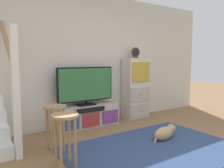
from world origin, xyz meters
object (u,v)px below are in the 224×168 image
desk_clock (135,53)px  dog (165,133)px  television (86,85)px  side_cabinet (136,88)px  bar_stool_far (55,117)px  media_console (87,116)px  bar_stool_near (65,128)px

desk_clock → dog: desk_clock is taller
dog → television: bearing=118.8°
television → side_cabinet: bearing=-0.6°
desk_clock → bar_stool_far: (-2.16, -0.78, -1.00)m
media_console → side_cabinet: size_ratio=0.96×
television → bar_stool_near: size_ratio=1.75×
television → bar_stool_far: size_ratio=1.77×
side_cabinet → bar_stool_far: 2.34m
desk_clock → bar_stool_near: size_ratio=0.35×
bar_stool_near → bar_stool_far: 0.60m
media_console → bar_stool_far: (-0.93, -0.78, 0.28)m
desk_clock → dog: size_ratio=0.43×
television → dog: (0.77, -1.40, -0.73)m
side_cabinet → bar_stool_far: side_cabinet is taller
desk_clock → bar_stool_far: 2.51m
side_cabinet → dog: size_ratio=2.56×
side_cabinet → bar_stool_far: bearing=-160.2°
side_cabinet → media_console: bearing=-179.5°
bar_stool_near → bar_stool_far: size_ratio=1.01×
side_cabinet → desk_clock: 0.81m
television → bar_stool_far: 1.27m
media_console → television: television is taller
desk_clock → bar_stool_near: desk_clock is taller
bar_stool_near → dog: (1.78, 0.01, -0.39)m
television → bar_stool_far: bearing=-139.0°
bar_stool_far → dog: size_ratio=1.24×
media_console → bar_stool_near: bar_stool_near is taller
television → bar_stool_near: (-1.01, -1.40, -0.34)m
media_console → desk_clock: bearing=-0.2°
media_console → dog: media_console is taller
media_console → television: 0.63m
side_cabinet → desk_clock: desk_clock is taller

